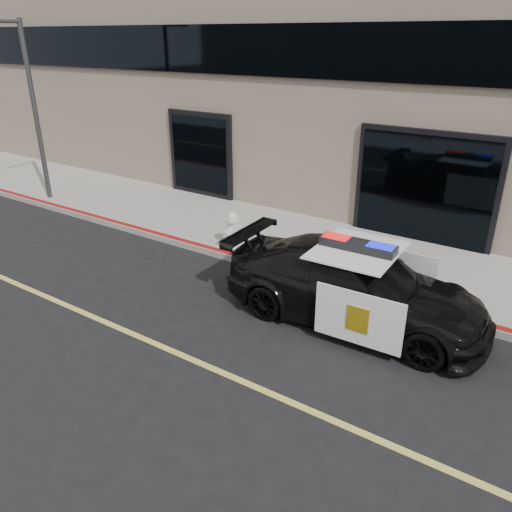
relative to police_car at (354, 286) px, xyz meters
The scene contains 5 objects.
ground 2.86m from the police_car, 71.52° to the right, with size 120.00×120.00×0.00m, color black.
sidewalk_n 2.84m from the police_car, 71.45° to the left, with size 60.00×3.50×0.15m, color gray.
police_car is the anchor object (origin of this frame).
fire_hydrant 3.95m from the police_car, 160.36° to the left, with size 0.40×0.56×0.88m.
street_light 11.28m from the police_car, behind, with size 0.14×1.31×5.17m.
Camera 1 is at (2.10, -5.05, 4.87)m, focal length 35.00 mm.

